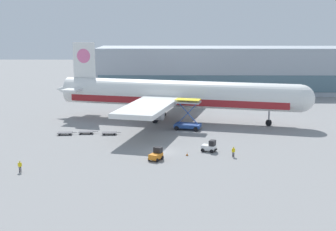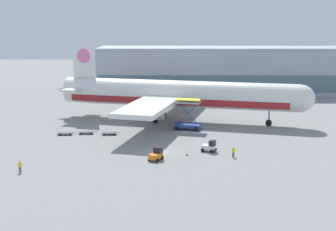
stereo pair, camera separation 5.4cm
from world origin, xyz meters
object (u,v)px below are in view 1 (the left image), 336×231
Objects in this scene: baggage_tug_mid at (210,147)px; baggage_dolly_third at (109,133)px; ground_crew_near at (20,166)px; ground_crew_far at (233,151)px; airplane_main at (174,95)px; traffic_cone_near at (187,154)px; baggage_tug_foreground at (156,155)px; scissor_lift_loader at (188,118)px; baggage_dolly_lead at (65,133)px; baggage_dolly_second at (86,132)px.

baggage_tug_mid is 0.75× the size of baggage_dolly_third.
ground_crew_near reaches higher than ground_crew_far.
ground_crew_near reaches higher than baggage_dolly_third.
airplane_main is 19.01m from baggage_dolly_third.
baggage_tug_mid reaches higher than traffic_cone_near.
airplane_main reaches higher than baggage_tug_foreground.
scissor_lift_loader reaches higher than baggage_dolly_lead.
baggage_tug_foreground is at bearing -81.36° from airplane_main.
baggage_dolly_lead and baggage_dolly_second have the same top height.
traffic_cone_near is (24.46, 9.03, -0.73)m from ground_crew_near.
baggage_tug_foreground and baggage_tug_mid have the same top height.
scissor_lift_loader is 3.63× the size of ground_crew_far.
baggage_tug_mid is at bearing -65.32° from scissor_lift_loader.
airplane_main is 21.93m from baggage_dolly_second.
baggage_dolly_second is 2.20× the size of ground_crew_far.
ground_crew_near is (-25.09, -28.26, -1.30)m from scissor_lift_loader.
scissor_lift_loader is 3.62× the size of ground_crew_near.
baggage_tug_mid is (3.23, -16.75, -1.43)m from scissor_lift_loader.
baggage_dolly_second is at bearing 142.14° from traffic_cone_near.
ground_crew_near is at bearing 136.84° from baggage_tug_foreground.
baggage_tug_foreground is 10.12m from baggage_tug_mid.
airplane_main is 33.42× the size of ground_crew_far.
scissor_lift_loader is at bearing 88.13° from traffic_cone_near.
airplane_main is 9.20× the size of scissor_lift_loader.
baggage_tug_mid is at bearing -28.24° from baggage_dolly_lead.
ground_crew_far is at bearing -5.70° from traffic_cone_near.
scissor_lift_loader is 16.20m from baggage_dolly_third.
baggage_dolly_second is (3.97, 0.88, 0.00)m from baggage_dolly_lead.
baggage_dolly_lead is 2.20× the size of ground_crew_far.
ground_crew_far is (12.37, 1.83, 0.12)m from baggage_tug_foreground.
baggage_dolly_third is 2.19× the size of ground_crew_near.
airplane_main reaches higher than traffic_cone_near.
baggage_tug_foreground is 0.75× the size of baggage_dolly_third.
scissor_lift_loader reaches higher than baggage_tug_mid.
scissor_lift_loader reaches higher than ground_crew_near.
baggage_dolly_third is (4.60, -0.64, 0.00)m from baggage_dolly_second.
scissor_lift_loader is at bearing 12.55° from baggage_dolly_third.
baggage_tug_mid is 26.36m from baggage_dolly_second.
baggage_tug_foreground is at bearing -55.69° from baggage_dolly_second.
airplane_main is 20.41× the size of baggage_tug_mid.
ground_crew_near reaches higher than baggage_dolly_lead.
baggage_tug_mid is 4.63m from traffic_cone_near.
ground_crew_near is 32.97m from ground_crew_far.
baggage_dolly_third is (-9.80, 16.95, -0.49)m from baggage_tug_foreground.
traffic_cone_near is at bearing -123.08° from baggage_tug_mid.
ground_crew_far is at bearing -39.31° from baggage_dolly_third.
baggage_dolly_third is 25.36m from ground_crew_near.
baggage_dolly_third is (-12.50, -13.24, -5.45)m from airplane_main.
baggage_dolly_third is at bearing -3.38° from baggage_dolly_lead.
baggage_tug_foreground is 5.58m from traffic_cone_near.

